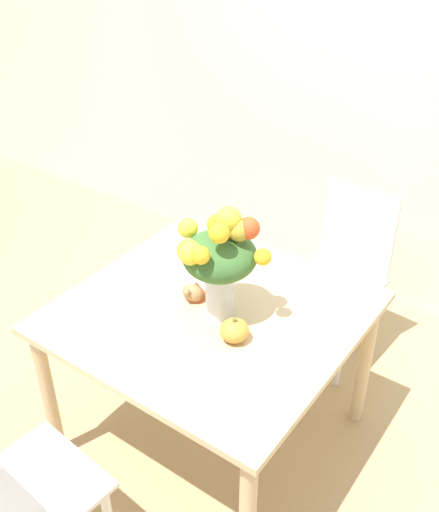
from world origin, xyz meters
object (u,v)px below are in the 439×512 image
at_px(turkey_figurine, 195,291).
at_px(pumpkin, 234,330).
at_px(dining_chair_near_window, 341,274).
at_px(dining_chair_far_side, 11,499).
at_px(flower_vase, 219,256).

bearing_deg(turkey_figurine, pumpkin, -22.99).
bearing_deg(dining_chair_near_window, dining_chair_far_side, -95.33).
distance_m(turkey_figurine, dining_chair_far_side, 1.01).
height_order(dining_chair_near_window, dining_chair_far_side, same).
height_order(flower_vase, pumpkin, flower_vase).
bearing_deg(flower_vase, dining_chair_near_window, 81.68).
bearing_deg(dining_chair_far_side, pumpkin, -105.15).
bearing_deg(pumpkin, dining_chair_far_side, -110.37).
relative_size(flower_vase, pumpkin, 4.36).
bearing_deg(pumpkin, dining_chair_near_window, 90.28).
height_order(pumpkin, dining_chair_far_side, dining_chair_far_side).
relative_size(flower_vase, dining_chair_near_window, 0.52).
relative_size(flower_vase, dining_chair_far_side, 0.52).
height_order(flower_vase, turkey_figurine, flower_vase).
bearing_deg(flower_vase, dining_chair_far_side, -100.78).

